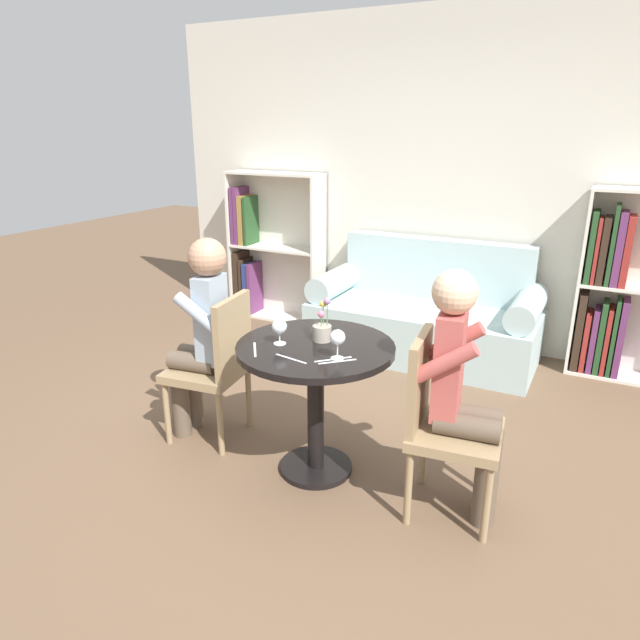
{
  "coord_description": "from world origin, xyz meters",
  "views": [
    {
      "loc": [
        1.28,
        -2.41,
        1.82
      ],
      "look_at": [
        0.0,
        0.05,
        0.86
      ],
      "focal_mm": 32.0,
      "sensor_mm": 36.0,
      "label": 1
    }
  ],
  "objects_px": {
    "chair_right": "(442,418)",
    "wine_glass_left": "(279,327)",
    "person_left": "(201,333)",
    "person_right": "(464,391)",
    "wine_glass_right": "(338,338)",
    "bookshelf_right": "(626,293)",
    "flower_vase": "(323,329)",
    "chair_left": "(217,362)",
    "bookshelf_left": "(266,250)",
    "couch": "(424,318)"
  },
  "relations": [
    {
      "from": "person_right",
      "to": "flower_vase",
      "type": "height_order",
      "value": "person_right"
    },
    {
      "from": "couch",
      "to": "chair_right",
      "type": "height_order",
      "value": "couch"
    },
    {
      "from": "person_right",
      "to": "wine_glass_right",
      "type": "relative_size",
      "value": 8.25
    },
    {
      "from": "chair_right",
      "to": "person_left",
      "type": "relative_size",
      "value": 0.73
    },
    {
      "from": "chair_left",
      "to": "person_left",
      "type": "relative_size",
      "value": 0.73
    },
    {
      "from": "person_right",
      "to": "wine_glass_left",
      "type": "bearing_deg",
      "value": 88.27
    },
    {
      "from": "couch",
      "to": "chair_right",
      "type": "distance_m",
      "value": 2.04
    },
    {
      "from": "bookshelf_left",
      "to": "person_left",
      "type": "distance_m",
      "value": 2.34
    },
    {
      "from": "wine_glass_left",
      "to": "person_right",
      "type": "bearing_deg",
      "value": 4.98
    },
    {
      "from": "couch",
      "to": "bookshelf_left",
      "type": "xyz_separation_m",
      "value": [
        -1.69,
        0.27,
        0.35
      ]
    },
    {
      "from": "chair_right",
      "to": "wine_glass_right",
      "type": "distance_m",
      "value": 0.62
    },
    {
      "from": "person_left",
      "to": "chair_right",
      "type": "bearing_deg",
      "value": 81.43
    },
    {
      "from": "bookshelf_right",
      "to": "bookshelf_left",
      "type": "bearing_deg",
      "value": 179.85
    },
    {
      "from": "person_left",
      "to": "person_right",
      "type": "bearing_deg",
      "value": 82.15
    },
    {
      "from": "bookshelf_right",
      "to": "flower_vase",
      "type": "distance_m",
      "value": 2.54
    },
    {
      "from": "bookshelf_right",
      "to": "chair_right",
      "type": "height_order",
      "value": "bookshelf_right"
    },
    {
      "from": "bookshelf_left",
      "to": "person_right",
      "type": "distance_m",
      "value": 3.28
    },
    {
      "from": "chair_left",
      "to": "flower_vase",
      "type": "relative_size",
      "value": 3.9
    },
    {
      "from": "bookshelf_right",
      "to": "flower_vase",
      "type": "xyz_separation_m",
      "value": [
        -1.42,
        -2.1,
        0.16
      ]
    },
    {
      "from": "chair_right",
      "to": "wine_glass_left",
      "type": "height_order",
      "value": "chair_right"
    },
    {
      "from": "chair_left",
      "to": "person_left",
      "type": "height_order",
      "value": "person_left"
    },
    {
      "from": "bookshelf_left",
      "to": "wine_glass_right",
      "type": "xyz_separation_m",
      "value": [
        1.87,
        -2.29,
        0.19
      ]
    },
    {
      "from": "chair_right",
      "to": "person_right",
      "type": "relative_size",
      "value": 0.74
    },
    {
      "from": "person_left",
      "to": "wine_glass_left",
      "type": "height_order",
      "value": "person_left"
    },
    {
      "from": "wine_glass_left",
      "to": "couch",
      "type": "bearing_deg",
      "value": 85.06
    },
    {
      "from": "chair_right",
      "to": "flower_vase",
      "type": "height_order",
      "value": "flower_vase"
    },
    {
      "from": "bookshelf_right",
      "to": "wine_glass_right",
      "type": "bearing_deg",
      "value": -118.62
    },
    {
      "from": "couch",
      "to": "bookshelf_left",
      "type": "bearing_deg",
      "value": 170.8
    },
    {
      "from": "person_left",
      "to": "person_right",
      "type": "xyz_separation_m",
      "value": [
        1.54,
        -0.02,
        -0.01
      ]
    },
    {
      "from": "bookshelf_right",
      "to": "wine_glass_left",
      "type": "bearing_deg",
      "value": -125.4
    },
    {
      "from": "wine_glass_left",
      "to": "flower_vase",
      "type": "relative_size",
      "value": 0.58
    },
    {
      "from": "bookshelf_right",
      "to": "person_right",
      "type": "distance_m",
      "value": 2.26
    },
    {
      "from": "wine_glass_right",
      "to": "flower_vase",
      "type": "bearing_deg",
      "value": 133.12
    },
    {
      "from": "chair_left",
      "to": "wine_glass_right",
      "type": "relative_size",
      "value": 6.07
    },
    {
      "from": "bookshelf_right",
      "to": "couch",
      "type": "bearing_deg",
      "value": -169.41
    },
    {
      "from": "couch",
      "to": "person_right",
      "type": "xyz_separation_m",
      "value": [
        0.77,
        -1.9,
        0.34
      ]
    },
    {
      "from": "person_left",
      "to": "wine_glass_right",
      "type": "distance_m",
      "value": 0.97
    },
    {
      "from": "chair_right",
      "to": "person_right",
      "type": "bearing_deg",
      "value": -85.54
    },
    {
      "from": "chair_right",
      "to": "wine_glass_right",
      "type": "relative_size",
      "value": 6.07
    },
    {
      "from": "couch",
      "to": "person_left",
      "type": "relative_size",
      "value": 1.46
    },
    {
      "from": "chair_right",
      "to": "person_right",
      "type": "distance_m",
      "value": 0.18
    },
    {
      "from": "bookshelf_left",
      "to": "person_left",
      "type": "xyz_separation_m",
      "value": [
        0.92,
        -2.15,
        0.01
      ]
    },
    {
      "from": "bookshelf_left",
      "to": "bookshelf_right",
      "type": "bearing_deg",
      "value": -0.15
    },
    {
      "from": "chair_left",
      "to": "chair_right",
      "type": "height_order",
      "value": "same"
    },
    {
      "from": "person_right",
      "to": "chair_left",
      "type": "bearing_deg",
      "value": 81.87
    },
    {
      "from": "bookshelf_right",
      "to": "person_left",
      "type": "bearing_deg",
      "value": -135.63
    },
    {
      "from": "bookshelf_left",
      "to": "chair_left",
      "type": "distance_m",
      "value": 2.37
    },
    {
      "from": "bookshelf_left",
      "to": "chair_left",
      "type": "height_order",
      "value": "bookshelf_left"
    },
    {
      "from": "person_left",
      "to": "person_right",
      "type": "relative_size",
      "value": 1.01
    },
    {
      "from": "person_right",
      "to": "bookshelf_left",
      "type": "bearing_deg",
      "value": 41.91
    }
  ]
}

